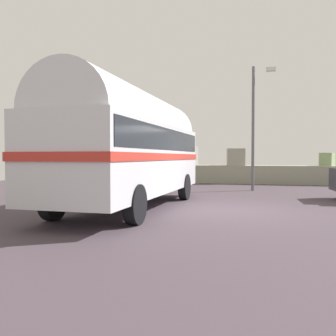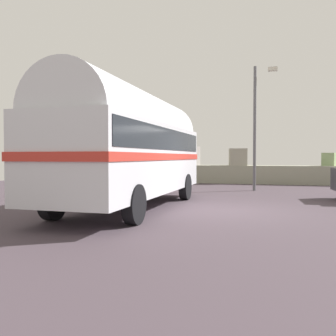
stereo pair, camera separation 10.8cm
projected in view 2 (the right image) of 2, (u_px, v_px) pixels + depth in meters
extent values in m
cube|color=#463A43|center=(226.00, 211.00, 10.87)|extent=(32.00, 26.00, 0.02)
cube|color=gray|center=(247.00, 174.00, 22.23)|extent=(31.36, 1.80, 1.10)
sphere|color=gray|center=(67.00, 158.00, 25.45)|extent=(0.84, 0.84, 0.84)
sphere|color=#A19387|center=(120.00, 157.00, 24.69)|extent=(1.00, 1.00, 1.00)
cube|color=gray|center=(188.00, 156.00, 22.85)|extent=(1.36, 1.42, 1.17)
cube|color=#9E9B88|center=(238.00, 157.00, 22.07)|extent=(1.19, 1.25, 1.02)
cube|color=#89A16E|center=(329.00, 159.00, 21.12)|extent=(0.94, 0.97, 0.75)
cylinder|color=black|center=(130.00, 186.00, 14.23)|extent=(0.29, 0.96, 0.96)
cylinder|color=black|center=(185.00, 187.00, 13.61)|extent=(0.29, 0.96, 0.96)
cylinder|color=black|center=(53.00, 201.00, 9.22)|extent=(0.29, 0.96, 0.96)
cylinder|color=black|center=(134.00, 204.00, 8.61)|extent=(0.29, 0.96, 0.96)
cube|color=silver|center=(132.00, 158.00, 11.39)|extent=(2.53, 8.44, 2.10)
cylinder|color=silver|center=(131.00, 125.00, 11.35)|extent=(2.32, 8.10, 2.20)
cube|color=#B92F25|center=(132.00, 157.00, 11.38)|extent=(2.57, 8.52, 0.20)
cube|color=black|center=(132.00, 140.00, 11.37)|extent=(2.56, 8.10, 0.64)
cube|color=silver|center=(169.00, 178.00, 15.51)|extent=(2.28, 0.19, 0.28)
cylinder|color=#5B5B60|center=(255.00, 129.00, 17.24)|extent=(0.14, 0.14, 5.88)
cube|color=beige|center=(273.00, 69.00, 17.27)|extent=(0.44, 0.24, 0.18)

